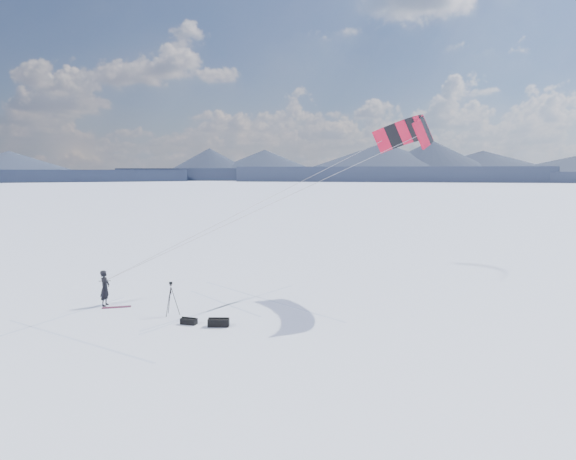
{
  "coord_description": "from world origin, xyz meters",
  "views": [
    {
      "loc": [
        7.47,
        -23.66,
        6.43
      ],
      "look_at": [
        6.91,
        3.7,
        3.49
      ],
      "focal_mm": 35.0,
      "sensor_mm": 36.0,
      "label": 1
    }
  ],
  "objects_px": {
    "gear_bag_b": "(189,321)",
    "tripod": "(171,294)",
    "gear_bag_a": "(219,322)",
    "snowboard": "(117,307)",
    "snowkiter": "(106,306)"
  },
  "relations": [
    {
      "from": "gear_bag_b",
      "to": "tripod",
      "type": "bearing_deg",
      "value": 143.03
    },
    {
      "from": "snowkiter",
      "to": "gear_bag_b",
      "type": "bearing_deg",
      "value": -118.59
    },
    {
      "from": "tripod",
      "to": "gear_bag_a",
      "type": "relative_size",
      "value": 1.73
    },
    {
      "from": "snowboard",
      "to": "gear_bag_a",
      "type": "relative_size",
      "value": 1.53
    },
    {
      "from": "snowkiter",
      "to": "tripod",
      "type": "xyz_separation_m",
      "value": [
        3.54,
        -1.66,
        0.96
      ]
    },
    {
      "from": "snowkiter",
      "to": "tripod",
      "type": "relative_size",
      "value": 1.13
    },
    {
      "from": "snowboard",
      "to": "tripod",
      "type": "bearing_deg",
      "value": -40.07
    },
    {
      "from": "snowkiter",
      "to": "gear_bag_b",
      "type": "xyz_separation_m",
      "value": [
        4.61,
        -3.15,
        0.13
      ]
    },
    {
      "from": "gear_bag_a",
      "to": "gear_bag_b",
      "type": "bearing_deg",
      "value": 166.28
    },
    {
      "from": "tripod",
      "to": "gear_bag_b",
      "type": "height_order",
      "value": "tripod"
    },
    {
      "from": "tripod",
      "to": "gear_bag_b",
      "type": "relative_size",
      "value": 2.03
    },
    {
      "from": "snowkiter",
      "to": "gear_bag_a",
      "type": "height_order",
      "value": "snowkiter"
    },
    {
      "from": "snowboard",
      "to": "tripod",
      "type": "xyz_separation_m",
      "value": [
        2.89,
        -1.3,
        0.94
      ]
    },
    {
      "from": "snowboard",
      "to": "gear_bag_a",
      "type": "xyz_separation_m",
      "value": [
        5.25,
        -3.09,
        0.15
      ]
    },
    {
      "from": "snowkiter",
      "to": "snowboard",
      "type": "bearing_deg",
      "value": -113.69
    }
  ]
}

